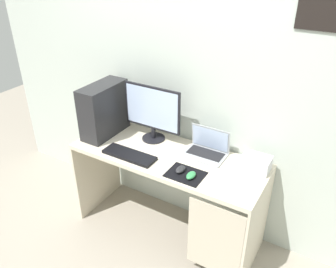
{
  "coord_description": "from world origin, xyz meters",
  "views": [
    {
      "loc": [
        1.12,
        -1.88,
        2.19
      ],
      "look_at": [
        0.0,
        0.0,
        0.96
      ],
      "focal_mm": 36.44,
      "sensor_mm": 36.0,
      "label": 1
    }
  ],
  "objects_px": {
    "pc_tower": "(104,110)",
    "laptop": "(207,149)",
    "keyboard": "(129,155)",
    "mouse_right": "(191,175)",
    "monitor": "(152,112)",
    "mouse_left": "(181,169)",
    "projector": "(256,163)"
  },
  "relations": [
    {
      "from": "keyboard",
      "to": "mouse_right",
      "type": "height_order",
      "value": "mouse_right"
    },
    {
      "from": "mouse_left",
      "to": "mouse_right",
      "type": "xyz_separation_m",
      "value": [
        0.09,
        -0.03,
        0.0
      ]
    },
    {
      "from": "pc_tower",
      "to": "monitor",
      "type": "relative_size",
      "value": 0.88
    },
    {
      "from": "monitor",
      "to": "laptop",
      "type": "bearing_deg",
      "value": 2.46
    },
    {
      "from": "projector",
      "to": "mouse_right",
      "type": "distance_m",
      "value": 0.47
    },
    {
      "from": "pc_tower",
      "to": "keyboard",
      "type": "bearing_deg",
      "value": -26.87
    },
    {
      "from": "pc_tower",
      "to": "laptop",
      "type": "relative_size",
      "value": 1.39
    },
    {
      "from": "pc_tower",
      "to": "mouse_right",
      "type": "bearing_deg",
      "value": -12.37
    },
    {
      "from": "monitor",
      "to": "projector",
      "type": "distance_m",
      "value": 0.88
    },
    {
      "from": "keyboard",
      "to": "mouse_right",
      "type": "relative_size",
      "value": 4.38
    },
    {
      "from": "laptop",
      "to": "mouse_left",
      "type": "height_order",
      "value": "laptop"
    },
    {
      "from": "monitor",
      "to": "mouse_left",
      "type": "bearing_deg",
      "value": -34.68
    },
    {
      "from": "pc_tower",
      "to": "laptop",
      "type": "height_order",
      "value": "pc_tower"
    },
    {
      "from": "mouse_left",
      "to": "monitor",
      "type": "bearing_deg",
      "value": 145.32
    },
    {
      "from": "keyboard",
      "to": "mouse_left",
      "type": "xyz_separation_m",
      "value": [
        0.43,
        0.02,
        0.01
      ]
    },
    {
      "from": "pc_tower",
      "to": "mouse_left",
      "type": "bearing_deg",
      "value": -12.09
    },
    {
      "from": "monitor",
      "to": "pc_tower",
      "type": "bearing_deg",
      "value": -164.06
    },
    {
      "from": "mouse_left",
      "to": "mouse_right",
      "type": "bearing_deg",
      "value": -14.74
    },
    {
      "from": "projector",
      "to": "mouse_right",
      "type": "relative_size",
      "value": 2.08
    },
    {
      "from": "pc_tower",
      "to": "monitor",
      "type": "height_order",
      "value": "monitor"
    },
    {
      "from": "monitor",
      "to": "mouse_right",
      "type": "height_order",
      "value": "monitor"
    },
    {
      "from": "monitor",
      "to": "mouse_left",
      "type": "height_order",
      "value": "monitor"
    },
    {
      "from": "laptop",
      "to": "mouse_left",
      "type": "relative_size",
      "value": 3.25
    },
    {
      "from": "mouse_left",
      "to": "mouse_right",
      "type": "height_order",
      "value": "same"
    },
    {
      "from": "projector",
      "to": "laptop",
      "type": "bearing_deg",
      "value": 178.25
    },
    {
      "from": "laptop",
      "to": "keyboard",
      "type": "distance_m",
      "value": 0.59
    },
    {
      "from": "pc_tower",
      "to": "monitor",
      "type": "distance_m",
      "value": 0.42
    },
    {
      "from": "projector",
      "to": "mouse_left",
      "type": "relative_size",
      "value": 2.08
    },
    {
      "from": "monitor",
      "to": "laptop",
      "type": "distance_m",
      "value": 0.52
    },
    {
      "from": "laptop",
      "to": "projector",
      "type": "xyz_separation_m",
      "value": [
        0.39,
        -0.01,
        0.01
      ]
    },
    {
      "from": "pc_tower",
      "to": "mouse_left",
      "type": "xyz_separation_m",
      "value": [
        0.82,
        -0.17,
        -0.2
      ]
    },
    {
      "from": "monitor",
      "to": "mouse_right",
      "type": "distance_m",
      "value": 0.64
    }
  ]
}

